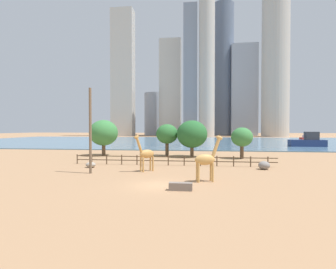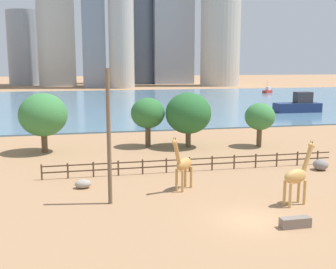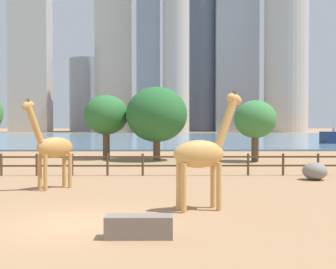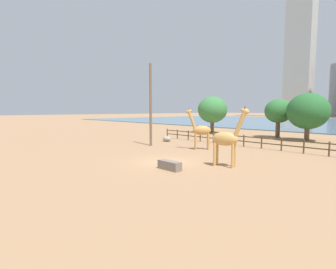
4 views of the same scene
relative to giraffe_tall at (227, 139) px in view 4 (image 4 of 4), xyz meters
name	(u,v)px [view 4 (image 4 of 4)]	position (x,y,z in m)	size (l,w,h in m)	color
giraffe_tall	(227,139)	(0.00, 0.00, 0.00)	(2.68, 1.26, 4.31)	tan
giraffe_companion	(200,130)	(-6.57, 4.86, -0.04)	(2.21, 2.19, 4.22)	#C18C47
utility_pole	(151,105)	(-12.15, 2.91, 2.54)	(0.28, 0.28, 9.08)	brown
boulder_near_fence	(167,139)	(-13.88, 6.91, -1.67)	(1.24, 0.90, 0.67)	gray
feeding_trough	(170,165)	(-2.04, -3.61, -1.70)	(1.80, 0.60, 0.60)	#72665B
enclosure_fence	(246,140)	(-4.36, 9.93, -1.24)	(26.12, 0.14, 1.30)	#4C3826
tree_center_broad	(308,111)	(-1.95, 20.43, 1.83)	(5.13, 5.13, 6.16)	brown
tree_right_tall	(278,111)	(-6.33, 21.66, 1.79)	(3.80, 3.80, 5.55)	brown
tree_left_small	(212,110)	(-17.58, 20.93, 2.01)	(5.03, 5.03, 6.30)	brown
skyline_block_right	(300,44)	(-50.43, 141.55, 38.66)	(14.14, 8.79, 81.32)	#B7B2A8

